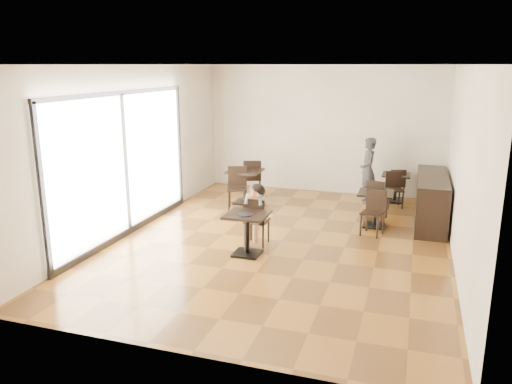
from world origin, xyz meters
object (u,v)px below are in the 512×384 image
at_px(child_table, 247,234).
at_px(cafe_table_mid, 375,209).
at_px(chair_back_b, 395,190).
at_px(child_chair, 257,221).
at_px(cafe_table_left, 245,187).
at_px(chair_mid_a, 377,199).
at_px(chair_back_a, 396,185).
at_px(cafe_table_back, 395,188).
at_px(chair_mid_b, 373,213).
at_px(child, 257,215).
at_px(adult_patron, 368,170).
at_px(chair_left_a, 252,178).
at_px(chair_left_b, 237,189).

bearing_deg(child_table, cafe_table_mid, 49.18).
relative_size(cafe_table_mid, chair_back_b, 0.88).
relative_size(child_chair, chair_back_b, 1.10).
height_order(cafe_table_left, chair_mid_a, chair_mid_a).
bearing_deg(chair_back_a, cafe_table_back, 180.00).
relative_size(cafe_table_left, chair_back_a, 0.98).
xyz_separation_m(cafe_table_back, chair_mid_b, (-0.31, -2.64, 0.09)).
bearing_deg(cafe_table_mid, child_chair, -138.75).
bearing_deg(child, chair_mid_b, 30.82).
xyz_separation_m(child_table, adult_patron, (1.62, 4.11, 0.41)).
xyz_separation_m(child_table, child_chair, (0.00, 0.55, 0.08)).
distance_m(chair_mid_b, chair_back_a, 2.66).
bearing_deg(cafe_table_back, cafe_table_mid, -98.32).
relative_size(chair_mid_a, chair_left_a, 0.90).
bearing_deg(chair_left_a, child_table, 89.17).
bearing_deg(cafe_table_left, child_chair, -66.57).
xyz_separation_m(child, chair_back_b, (2.27, 3.31, -0.15)).
bearing_deg(cafe_table_back, child, -120.73).
bearing_deg(cafe_table_back, chair_back_b, -90.00).
height_order(child, chair_left_a, child).
bearing_deg(child_table, chair_mid_b, 41.25).
distance_m(child_table, adult_patron, 4.44).
bearing_deg(chair_back_a, child_chair, 42.11).
relative_size(child_chair, chair_left_a, 0.93).
bearing_deg(chair_back_a, chair_left_b, 10.49).
relative_size(child, chair_left_b, 1.17).
distance_m(cafe_table_mid, chair_back_a, 2.12).
height_order(child_table, cafe_table_back, child_table).
distance_m(cafe_table_left, chair_left_a, 0.56).
bearing_deg(cafe_table_left, adult_patron, 19.60).
relative_size(adult_patron, chair_left_b, 1.62).
bearing_deg(chair_mid_a, chair_back_b, -91.65).
xyz_separation_m(cafe_table_mid, cafe_table_back, (0.31, 2.09, -0.02)).
relative_size(cafe_table_mid, chair_mid_a, 0.83).
relative_size(chair_mid_a, chair_left_b, 0.90).
bearing_deg(chair_mid_b, chair_left_a, 162.14).
bearing_deg(chair_back_b, chair_left_b, -176.54).
height_order(chair_mid_a, chair_mid_b, same).
bearing_deg(chair_mid_a, chair_left_b, 19.00).
relative_size(child, cafe_table_mid, 1.57).
bearing_deg(chair_left_a, chair_mid_b, 129.69).
distance_m(cafe_table_left, chair_left_b, 0.56).
height_order(child, cafe_table_left, child).
distance_m(cafe_table_back, chair_mid_a, 1.58).
bearing_deg(chair_mid_b, child, -134.48).
xyz_separation_m(child_table, chair_back_a, (2.27, 4.36, 0.04)).
height_order(chair_mid_b, chair_back_a, chair_mid_b).
height_order(cafe_table_mid, chair_mid_a, chair_mid_a).
bearing_deg(child, child_chair, 0.00).
height_order(cafe_table_left, chair_left_b, chair_left_b).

